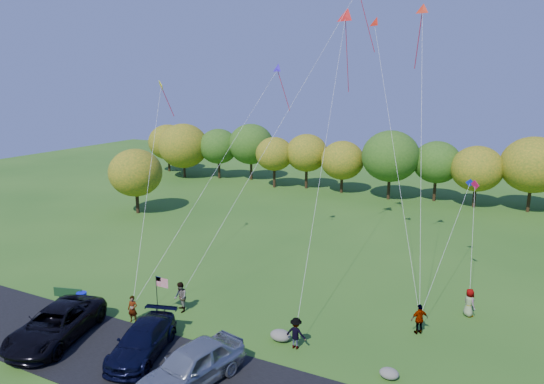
% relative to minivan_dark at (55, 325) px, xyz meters
% --- Properties ---
extents(ground, '(140.00, 140.00, 0.00)m').
position_rel_minivan_dark_xyz_m(ground, '(7.86, 4.28, -0.94)').
color(ground, '#2A5B1A').
rests_on(ground, ground).
extents(asphalt_lane, '(44.00, 6.00, 0.06)m').
position_rel_minivan_dark_xyz_m(asphalt_lane, '(7.86, 0.28, -0.91)').
color(asphalt_lane, black).
rests_on(asphalt_lane, ground).
extents(treeline, '(76.67, 28.10, 8.01)m').
position_rel_minivan_dark_xyz_m(treeline, '(9.66, 41.06, 3.66)').
color(treeline, '#3C2815').
rests_on(treeline, ground).
extents(minivan_dark, '(4.51, 6.90, 1.77)m').
position_rel_minivan_dark_xyz_m(minivan_dark, '(0.00, 0.00, 0.00)').
color(minivan_dark, black).
rests_on(minivan_dark, asphalt_lane).
extents(minivan_navy, '(3.56, 5.73, 1.55)m').
position_rel_minivan_dark_xyz_m(minivan_navy, '(5.24, 0.95, -0.11)').
color(minivan_navy, black).
rests_on(minivan_navy, asphalt_lane).
extents(minivan_silver, '(3.40, 5.94, 1.90)m').
position_rel_minivan_dark_xyz_m(minivan_silver, '(8.99, 0.07, 0.07)').
color(minivan_silver, '#9CA2A6').
rests_on(minivan_silver, asphalt_lane).
extents(flyer_a, '(0.67, 0.53, 1.63)m').
position_rel_minivan_dark_xyz_m(flyer_a, '(2.29, 3.48, -0.13)').
color(flyer_a, '#4C4C59').
rests_on(flyer_a, ground).
extents(flyer_b, '(1.16, 1.14, 1.88)m').
position_rel_minivan_dark_xyz_m(flyer_b, '(3.98, 5.84, -0.00)').
color(flyer_b, '#4C4C59').
rests_on(flyer_b, ground).
extents(flyer_c, '(1.12, 0.65, 1.72)m').
position_rel_minivan_dark_xyz_m(flyer_c, '(12.00, 5.17, -0.08)').
color(flyer_c, '#4C4C59').
rests_on(flyer_c, ground).
extents(flyer_d, '(1.07, 0.98, 1.76)m').
position_rel_minivan_dark_xyz_m(flyer_d, '(17.57, 9.66, -0.07)').
color(flyer_d, '#4C4C59').
rests_on(flyer_d, ground).
extents(flyer_e, '(0.98, 1.00, 1.73)m').
position_rel_minivan_dark_xyz_m(flyer_e, '(19.86, 13.15, -0.08)').
color(flyer_e, '#4C4C59').
rests_on(flyer_e, ground).
extents(park_bench, '(1.90, 0.81, 1.07)m').
position_rel_minivan_dark_xyz_m(park_bench, '(-3.05, 3.54, -0.37)').
color(park_bench, '#163D1A').
rests_on(park_bench, ground).
extents(trash_barrel, '(0.63, 0.63, 0.94)m').
position_rel_minivan_dark_xyz_m(trash_barrel, '(-1.99, 3.58, -0.47)').
color(trash_barrel, '#0D18C6').
rests_on(trash_barrel, ground).
extents(flag_assembly, '(0.92, 0.60, 2.48)m').
position_rel_minivan_dark_xyz_m(flag_assembly, '(3.19, 4.93, 0.92)').
color(flag_assembly, black).
rests_on(flag_assembly, ground).
extents(boulder_near, '(1.18, 0.92, 0.59)m').
position_rel_minivan_dark_xyz_m(boulder_near, '(10.94, 5.50, -0.65)').
color(boulder_near, gray).
rests_on(boulder_near, ground).
extents(boulder_far, '(0.93, 0.78, 0.48)m').
position_rel_minivan_dark_xyz_m(boulder_far, '(17.08, 4.71, -0.70)').
color(boulder_far, slate).
rests_on(boulder_far, ground).
extents(kites_aloft, '(21.78, 9.53, 14.67)m').
position_rel_minivan_dark_xyz_m(kites_aloft, '(10.25, 18.82, 16.62)').
color(kites_aloft, red).
rests_on(kites_aloft, ground).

